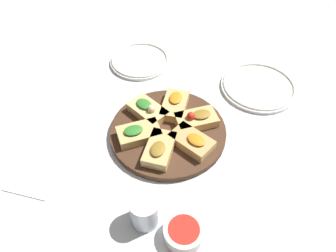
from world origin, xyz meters
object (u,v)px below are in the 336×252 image
at_px(serving_board, 168,131).
at_px(napkin_stack, 34,178).
at_px(plate_right, 259,86).
at_px(water_glass, 145,211).
at_px(plate_left, 140,60).
at_px(dipping_bowl, 184,232).

xyz_separation_m(serving_board, napkin_stack, (-0.21, -0.29, -0.01)).
bearing_deg(plate_right, water_glass, -97.47).
bearing_deg(water_glass, plate_left, 124.14).
distance_m(serving_board, napkin_stack, 0.36).
relative_size(serving_board, water_glass, 4.11).
height_order(plate_left, napkin_stack, plate_left).
xyz_separation_m(plate_left, plate_right, (0.40, 0.07, -0.00)).
relative_size(plate_left, water_glass, 2.62).
bearing_deg(water_glass, plate_right, 82.53).
bearing_deg(plate_left, dipping_bowl, -48.51).
bearing_deg(napkin_stack, plate_right, 58.30).
bearing_deg(serving_board, dipping_bowl, -53.83).
bearing_deg(napkin_stack, plate_left, 93.06).
distance_m(plate_right, water_glass, 0.56).
relative_size(plate_left, napkin_stack, 1.75).
height_order(serving_board, water_glass, water_glass).
distance_m(water_glass, dipping_bowl, 0.09).
distance_m(serving_board, dipping_bowl, 0.29).
height_order(serving_board, napkin_stack, serving_board).
distance_m(plate_left, plate_right, 0.40).
height_order(plate_right, dipping_bowl, dipping_bowl).
bearing_deg(serving_board, water_glass, -71.56).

